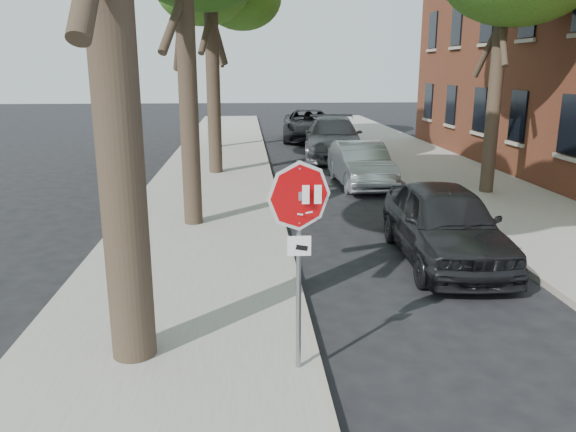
# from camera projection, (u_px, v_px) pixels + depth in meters

# --- Properties ---
(ground) EXTENTS (120.00, 120.00, 0.00)m
(ground) POSITION_uv_depth(u_px,v_px,m) (353.00, 373.00, 7.10)
(ground) COLOR black
(ground) RESTS_ON ground
(sidewalk_left) EXTENTS (4.00, 55.00, 0.12)m
(sidewalk_left) POSITION_uv_depth(u_px,v_px,m) (210.00, 184.00, 18.48)
(sidewalk_left) COLOR gray
(sidewalk_left) RESTS_ON ground
(sidewalk_right) EXTENTS (4.00, 55.00, 0.12)m
(sidewalk_right) POSITION_uv_depth(u_px,v_px,m) (461.00, 181.00, 19.10)
(sidewalk_right) COLOR gray
(sidewalk_right) RESTS_ON ground
(curb_left) EXTENTS (0.12, 55.00, 0.13)m
(curb_left) POSITION_uv_depth(u_px,v_px,m) (272.00, 183.00, 18.63)
(curb_left) COLOR #9E9384
(curb_left) RESTS_ON ground
(curb_right) EXTENTS (0.12, 55.00, 0.13)m
(curb_right) POSITION_uv_depth(u_px,v_px,m) (402.00, 181.00, 18.95)
(curb_right) COLOR #9E9384
(curb_right) RESTS_ON ground
(stop_sign) EXTENTS (0.76, 0.34, 2.61)m
(stop_sign) POSITION_uv_depth(u_px,v_px,m) (299.00, 227.00, 6.53)
(stop_sign) COLOR gray
(stop_sign) RESTS_ON sidewalk_left
(car_a) EXTENTS (2.03, 4.62, 1.55)m
(car_a) POSITION_uv_depth(u_px,v_px,m) (444.00, 223.00, 11.11)
(car_a) COLOR black
(car_a) RESTS_ON ground
(car_b) EXTENTS (1.61, 4.35, 1.42)m
(car_b) POSITION_uv_depth(u_px,v_px,m) (361.00, 164.00, 18.40)
(car_b) COLOR #9EA0A5
(car_b) RESTS_ON ground
(car_c) EXTENTS (3.08, 6.17, 1.72)m
(car_c) POSITION_uv_depth(u_px,v_px,m) (333.00, 138.00, 24.26)
(car_c) COLOR #444549
(car_c) RESTS_ON ground
(car_d) EXTENTS (3.17, 6.12, 1.65)m
(car_d) POSITION_uv_depth(u_px,v_px,m) (309.00, 125.00, 30.25)
(car_d) COLOR black
(car_d) RESTS_ON ground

